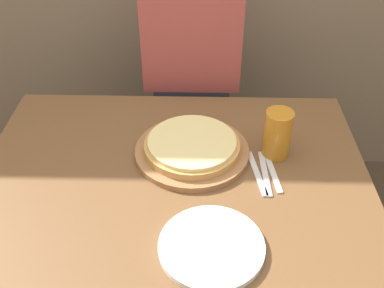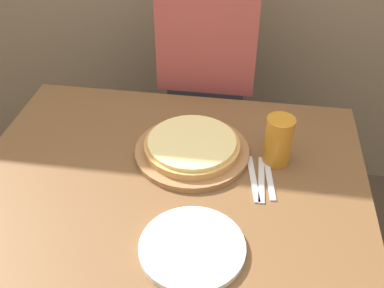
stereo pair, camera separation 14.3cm
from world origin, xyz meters
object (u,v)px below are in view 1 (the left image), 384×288
fork (257,173)px  spoon (273,173)px  diner_person (192,97)px  beer_glass (278,132)px  pizza_on_board (192,148)px  dinner_knife (265,173)px  dinner_plate (211,246)px

fork → spoon: size_ratio=1.17×
fork → diner_person: (-0.21, 0.60, -0.11)m
beer_glass → pizza_on_board: bearing=-178.5°
dinner_knife → diner_person: bearing=111.6°
dinner_plate → spoon: bearing=56.7°
dinner_plate → fork: (0.14, 0.29, -0.01)m
diner_person → dinner_knife: bearing=-68.4°
pizza_on_board → dinner_knife: pizza_on_board is taller
spoon → diner_person: bearing=113.6°
dinner_knife → spoon: bearing=0.0°
pizza_on_board → beer_glass: bearing=1.5°
spoon → diner_person: (-0.26, 0.60, -0.11)m
beer_glass → dinner_plate: size_ratio=0.58×
dinner_plate → pizza_on_board: bearing=98.7°
pizza_on_board → spoon: 0.27m
beer_glass → spoon: (-0.02, -0.10, -0.08)m
pizza_on_board → beer_glass: size_ratio=2.31×
pizza_on_board → fork: (0.20, -0.09, -0.02)m
diner_person → dinner_plate: bearing=-85.4°
pizza_on_board → diner_person: diner_person is taller
pizza_on_board → diner_person: size_ratio=0.27×
fork → dinner_knife: same height
diner_person → fork: bearing=-70.5°
dinner_plate → spoon: dinner_plate is taller
fork → beer_glass: bearing=56.0°
pizza_on_board → beer_glass: 0.28m
dinner_plate → dinner_knife: bearing=60.2°
beer_glass → diner_person: (-0.28, 0.50, -0.19)m
dinner_knife → spoon: same height
dinner_plate → spoon: size_ratio=1.56×
dinner_plate → dinner_knife: size_ratio=1.33×
dinner_knife → diner_person: (-0.24, 0.60, -0.11)m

